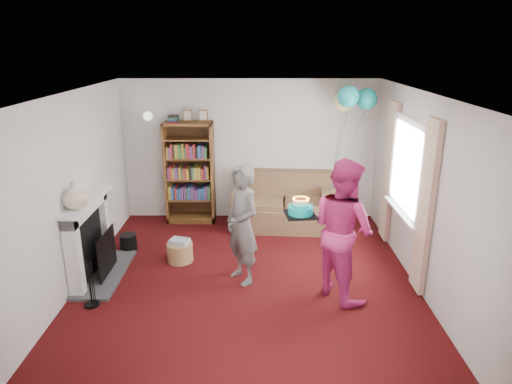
{
  "coord_description": "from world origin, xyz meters",
  "views": [
    {
      "loc": [
        0.14,
        -5.47,
        3.08
      ],
      "look_at": [
        0.12,
        0.6,
        1.09
      ],
      "focal_mm": 32.0,
      "sensor_mm": 36.0,
      "label": 1
    }
  ],
  "objects_px": {
    "birthday_cake": "(301,210)",
    "bookcase": "(190,173)",
    "sofa": "(284,206)",
    "person_striped": "(242,225)",
    "person_magenta": "(343,229)"
  },
  "relations": [
    {
      "from": "bookcase",
      "to": "person_striped",
      "type": "xyz_separation_m",
      "value": [
        1.0,
        -2.23,
        -0.07
      ]
    },
    {
      "from": "bookcase",
      "to": "person_striped",
      "type": "distance_m",
      "value": 2.44
    },
    {
      "from": "bookcase",
      "to": "birthday_cake",
      "type": "relative_size",
      "value": 5.44
    },
    {
      "from": "sofa",
      "to": "person_magenta",
      "type": "bearing_deg",
      "value": -71.92
    },
    {
      "from": "bookcase",
      "to": "sofa",
      "type": "distance_m",
      "value": 1.76
    },
    {
      "from": "person_striped",
      "to": "birthday_cake",
      "type": "distance_m",
      "value": 0.85
    },
    {
      "from": "sofa",
      "to": "bookcase",
      "type": "bearing_deg",
      "value": 176.02
    },
    {
      "from": "sofa",
      "to": "person_striped",
      "type": "bearing_deg",
      "value": -104.35
    },
    {
      "from": "sofa",
      "to": "birthday_cake",
      "type": "height_order",
      "value": "birthday_cake"
    },
    {
      "from": "birthday_cake",
      "to": "bookcase",
      "type": "bearing_deg",
      "value": 124.37
    },
    {
      "from": "birthday_cake",
      "to": "person_magenta",
      "type": "bearing_deg",
      "value": -5.93
    },
    {
      "from": "person_striped",
      "to": "person_magenta",
      "type": "height_order",
      "value": "person_magenta"
    },
    {
      "from": "person_magenta",
      "to": "sofa",
      "type": "bearing_deg",
      "value": -16.7
    },
    {
      "from": "bookcase",
      "to": "person_striped",
      "type": "bearing_deg",
      "value": -65.9
    },
    {
      "from": "birthday_cake",
      "to": "sofa",
      "type": "bearing_deg",
      "value": 91.73
    }
  ]
}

